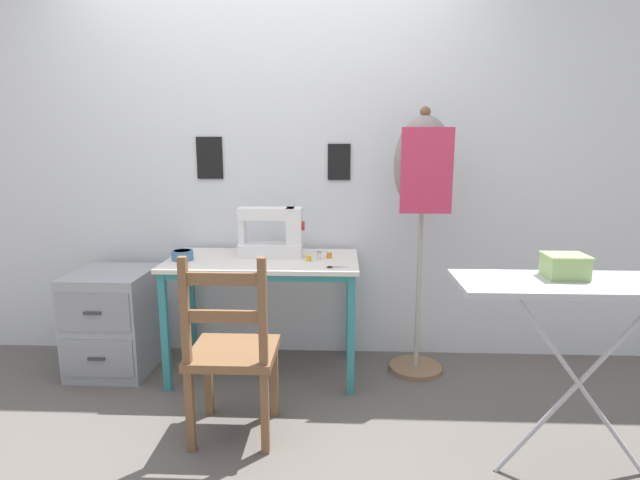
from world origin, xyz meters
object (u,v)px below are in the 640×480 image
Objects in this scene: sewing_machine at (274,234)px; wooden_chair at (232,353)px; scissors at (334,267)px; thread_spool_far_edge at (329,255)px; ironing_board at (588,293)px; thread_spool_near_machine at (309,258)px; storage_box at (565,266)px; filing_cabinet at (114,321)px; dress_form at (423,180)px; thread_spool_mid_table at (319,255)px; fabric_bowl at (182,255)px.

sewing_machine is 0.43× the size of wooden_chair.
sewing_machine is 0.47m from scissors.
thread_spool_far_edge is 0.04× the size of ironing_board.
sewing_machine is 9.37× the size of thread_spool_near_machine.
storage_box is (1.09, -0.81, 0.16)m from thread_spool_near_machine.
sewing_machine is at bearing 174.27° from thread_spool_far_edge.
filing_cabinet is (-0.89, 0.70, -0.11)m from wooden_chair.
ironing_board is (0.51, -0.96, -0.38)m from dress_form.
wooden_chair reaches higher than thread_spool_far_edge.
wooden_chair is 0.57× the size of dress_form.
storage_box is at bearing -35.12° from sewing_machine.
storage_box reaches higher than thread_spool_far_edge.
thread_spool_near_machine is 0.78m from wooden_chair.
storage_box is (0.44, -0.91, -0.28)m from dress_form.
thread_spool_near_machine is 1.45m from ironing_board.
thread_spool_far_edge is 1.39m from filing_cabinet.
thread_spool_near_machine is at bearing -27.66° from sewing_machine.
filing_cabinet is 2.05m from dress_form.
scissors is (0.36, -0.26, -0.14)m from sewing_machine.
sewing_machine is at bearing 3.03° from filing_cabinet.
filing_cabinet is 0.60× the size of ironing_board.
sewing_machine reaches higher than scissors.
filing_cabinet is 0.39× the size of dress_form.
wooden_chair is at bearing 171.63° from ironing_board.
dress_form is at bearing 26.96° from scissors.
dress_form reaches higher than ironing_board.
thread_spool_mid_table is 0.05× the size of wooden_chair.
thread_spool_mid_table is at bearing 140.42° from storage_box.
dress_form is at bearing 2.88° from thread_spool_far_edge.
wooden_chair is 5.57× the size of storage_box.
ironing_board is at bearing -21.08° from filing_cabinet.
thread_spool_mid_table is 0.84m from wooden_chair.
dress_form is at bearing 1.44° from filing_cabinet.
thread_spool_near_machine is 1.28m from filing_cabinet.
sewing_machine is 0.35m from thread_spool_far_edge.
filing_cabinet is 2.52m from storage_box.
scissors is at bearing 145.26° from storage_box.
thread_spool_mid_table is 1.35m from storage_box.
dress_form is (0.65, 0.11, 0.45)m from thread_spool_near_machine.
sewing_machine is at bearing 144.88° from storage_box.
thread_spool_far_edge is 0.03× the size of dress_form.
ironing_board reaches higher than scissors.
scissors is at bearing -153.04° from dress_form.
filing_cabinet is (-1.20, 0.06, -0.42)m from thread_spool_near_machine.
ironing_board is at bearing -41.64° from thread_spool_far_edge.
filing_cabinet is (-0.47, 0.06, -0.43)m from fabric_bowl.
thread_spool_far_edge is at bearing -177.12° from dress_form.
sewing_machine reaches higher than ironing_board.
fabric_bowl is 0.74m from thread_spool_near_machine.
scissors is at bearing 46.05° from wooden_chair.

